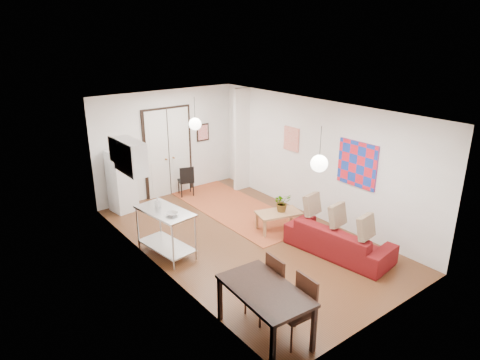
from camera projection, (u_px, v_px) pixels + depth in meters
floor at (246, 238)px, 9.55m from camera, size 7.00×7.00×0.00m
ceiling at (247, 109)px, 8.57m from camera, size 4.20×7.00×0.02m
wall_back at (167, 144)px, 11.67m from camera, size 4.20×0.02×2.90m
wall_front at (390, 238)px, 6.45m from camera, size 4.20×0.02×2.90m
wall_left at (157, 200)px, 7.86m from camera, size 0.02×7.00×2.90m
wall_right at (315, 159)px, 10.26m from camera, size 0.02×7.00×2.90m
double_doors at (168, 153)px, 11.72m from camera, size 1.44×0.06×2.50m
stub_partition at (242, 140)px, 12.03m from camera, size 0.50×0.10×2.90m
wall_cabinet at (130, 156)px, 8.93m from camera, size 0.35×1.00×0.70m
painting_popart at (357, 164)px, 9.25m from camera, size 0.05×1.00×1.00m
painting_abstract at (291, 139)px, 10.73m from camera, size 0.05×0.50×0.60m
poster_back at (203, 132)px, 12.26m from camera, size 0.40×0.03×0.50m
print_left at (114, 150)px, 9.20m from camera, size 0.03×0.44×0.54m
pendant_back at (195, 124)px, 10.28m from camera, size 0.30×0.30×0.80m
pendant_front at (319, 163)px, 7.30m from camera, size 0.30×0.30×0.80m
kilim_rug at (233, 207)px, 11.18m from camera, size 1.64×4.35×0.01m
sofa at (339, 239)px, 8.81m from camera, size 1.17×2.31×0.65m
coffee_table at (279, 215)px, 9.82m from camera, size 1.12×0.82×0.44m
potted_plant at (282, 202)px, 9.79m from camera, size 0.47×0.44×0.43m
kitchen_counter at (166, 225)px, 8.68m from camera, size 0.82×1.36×0.99m
bowl at (172, 214)px, 8.33m from camera, size 0.29×0.29×0.06m
soap_bottle at (158, 202)px, 8.70m from camera, size 0.12×0.12×0.20m
fridge at (122, 181)px, 10.76m from camera, size 0.63×0.63×1.59m
dining_table at (265, 294)px, 6.32m from camera, size 0.94×1.53×0.82m
dining_chair_near at (259, 282)px, 6.86m from camera, size 0.51×0.70×1.01m
dining_chair_far at (290, 303)px, 6.34m from camera, size 0.51×0.70×1.01m
black_side_chair at (184, 177)px, 11.91m from camera, size 0.49×0.50×0.86m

